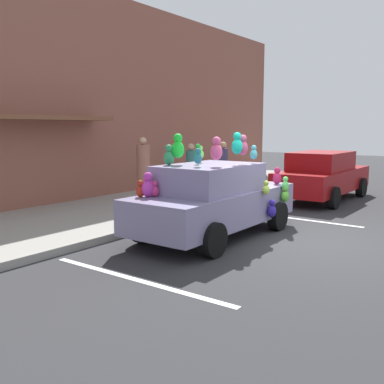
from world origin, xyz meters
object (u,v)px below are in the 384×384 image
pedestrian_near_shopfront (191,170)px  teddy_bear_on_sidewalk (209,187)px  plush_covered_car (214,199)px  pedestrian_walking_past (143,173)px  parked_sedan_behind (323,176)px  pedestrian_by_lamp (223,168)px

pedestrian_near_shopfront → teddy_bear_on_sidewalk: bearing=-114.9°
plush_covered_car → teddy_bear_on_sidewalk: plush_covered_car is taller
pedestrian_near_shopfront → pedestrian_walking_past: pedestrian_walking_past is taller
parked_sedan_behind → pedestrian_by_lamp: bearing=103.2°
parked_sedan_behind → pedestrian_walking_past: pedestrian_walking_past is taller
teddy_bear_on_sidewalk → pedestrian_walking_past: (-1.88, 0.97, 0.51)m
teddy_bear_on_sidewalk → pedestrian_near_shopfront: size_ratio=0.47×
plush_covered_car → parked_sedan_behind: (6.04, -0.14, -0.02)m
pedestrian_walking_past → pedestrian_by_lamp: (3.70, -0.32, -0.09)m
plush_covered_car → teddy_bear_on_sidewalk: bearing=35.4°
teddy_bear_on_sidewalk → plush_covered_car: bearing=-144.6°
parked_sedan_behind → pedestrian_near_shopfront: (-2.09, 3.65, 0.13)m
teddy_bear_on_sidewalk → pedestrian_near_shopfront: bearing=65.1°
pedestrian_by_lamp → pedestrian_walking_past: bearing=175.0°
parked_sedan_behind → teddy_bear_on_sidewalk: parked_sedan_behind is taller
pedestrian_near_shopfront → pedestrian_walking_past: bearing=-178.3°
teddy_bear_on_sidewalk → pedestrian_near_shopfront: pedestrian_near_shopfront is taller
parked_sedan_behind → pedestrian_walking_past: (-4.46, 3.57, 0.23)m
pedestrian_near_shopfront → pedestrian_walking_past: (-2.37, -0.07, 0.10)m
parked_sedan_behind → pedestrian_near_shopfront: size_ratio=2.73×
parked_sedan_behind → pedestrian_by_lamp: size_ratio=2.68×
plush_covered_car → pedestrian_near_shopfront: (3.95, 3.51, 0.10)m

